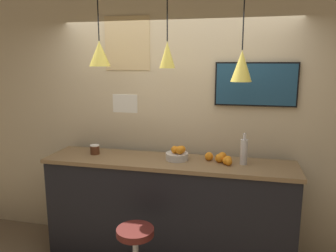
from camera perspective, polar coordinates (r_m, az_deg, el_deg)
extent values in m
cube|color=beige|center=(3.59, 1.42, 1.19)|extent=(8.00, 0.06, 2.90)
cube|color=black|center=(3.52, 0.00, -14.87)|extent=(2.49, 0.52, 1.06)
cube|color=olive|center=(3.31, 0.00, -6.29)|extent=(2.53, 0.56, 0.04)
cylinder|color=#5B1E19|center=(3.00, -5.73, -17.87)|extent=(0.33, 0.33, 0.06)
cylinder|color=beige|center=(3.31, 1.58, -5.29)|extent=(0.23, 0.23, 0.07)
sphere|color=orange|center=(3.27, 2.10, -4.16)|extent=(0.08, 0.08, 0.08)
sphere|color=orange|center=(3.24, 2.04, -4.22)|extent=(0.08, 0.08, 0.08)
sphere|color=orange|center=(3.29, 2.43, -4.07)|extent=(0.08, 0.08, 0.08)
sphere|color=orange|center=(3.27, 1.19, -4.14)|extent=(0.08, 0.08, 0.08)
sphere|color=orange|center=(3.34, 9.46, -5.21)|extent=(0.08, 0.08, 0.08)
sphere|color=orange|center=(3.18, 10.49, -6.17)|extent=(0.07, 0.07, 0.07)
sphere|color=orange|center=(3.31, 7.16, -5.27)|extent=(0.08, 0.08, 0.08)
sphere|color=orange|center=(3.26, 8.97, -5.55)|extent=(0.09, 0.09, 0.09)
sphere|color=orange|center=(3.25, 10.39, -5.76)|extent=(0.07, 0.07, 0.07)
sphere|color=orange|center=(3.21, 10.12, -5.98)|extent=(0.08, 0.08, 0.08)
cylinder|color=silver|center=(3.22, 13.07, -4.44)|extent=(0.07, 0.07, 0.24)
cylinder|color=silver|center=(3.19, 13.19, -1.78)|extent=(0.03, 0.03, 0.06)
cylinder|color=#562D19|center=(3.59, -12.62, -4.10)|extent=(0.10, 0.10, 0.09)
cylinder|color=white|center=(3.58, -12.65, -3.32)|extent=(0.10, 0.10, 0.01)
cylinder|color=black|center=(3.39, -12.11, 18.78)|extent=(0.01, 0.01, 0.53)
cone|color=#EAD14C|center=(3.36, -11.83, 12.23)|extent=(0.21, 0.21, 0.24)
sphere|color=#F9EFCC|center=(3.36, -11.76, 10.48)|extent=(0.04, 0.04, 0.04)
cylinder|color=black|center=(3.16, -0.13, 19.45)|extent=(0.01, 0.01, 0.54)
cone|color=#EAD14C|center=(3.13, -0.13, 12.28)|extent=(0.15, 0.15, 0.25)
sphere|color=#F9EFCC|center=(3.13, -0.13, 10.40)|extent=(0.04, 0.04, 0.04)
cylinder|color=black|center=(3.07, 13.08, 18.63)|extent=(0.01, 0.01, 0.63)
cone|color=#EAD14C|center=(3.05, 12.70, 10.16)|extent=(0.19, 0.19, 0.28)
sphere|color=#F9EFCC|center=(3.05, 12.60, 7.92)|extent=(0.04, 0.04, 0.04)
cube|color=black|center=(3.42, 15.03, 7.02)|extent=(0.81, 0.04, 0.44)
cube|color=navy|center=(3.40, 15.04, 7.00)|extent=(0.78, 0.01, 0.41)
cube|color=silver|center=(3.10, -7.49, 3.90)|extent=(0.24, 0.01, 0.17)
cube|color=#DBBC84|center=(3.66, -7.14, 14.09)|extent=(0.51, 0.01, 0.57)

